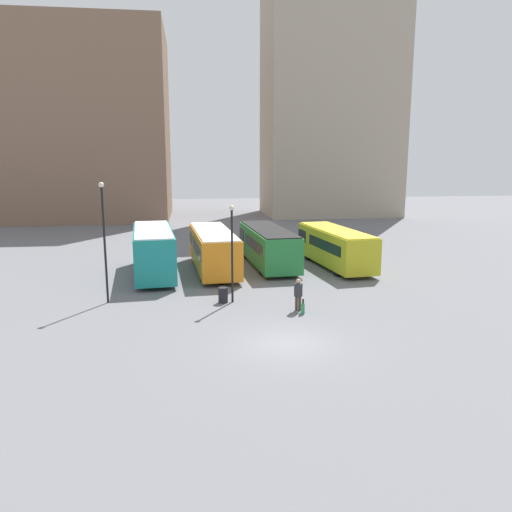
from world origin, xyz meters
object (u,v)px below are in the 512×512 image
bus_1 (213,249)px  lamp_post_1 (232,246)px  traveler (298,292)px  lamp_post_0 (104,234)px  suitcase (303,308)px  bus_3 (335,246)px  trash_bin (223,295)px  bus_2 (268,245)px  bus_0 (153,250)px

bus_1 → lamp_post_1: size_ratio=1.85×
traveler → lamp_post_0: lamp_post_0 is taller
traveler → suitcase: 0.89m
bus_3 → lamp_post_0: (-15.00, -7.55, 2.30)m
lamp_post_0 → trash_bin: bearing=-7.2°
bus_2 → trash_bin: bearing=153.2°
lamp_post_0 → lamp_post_1: size_ratio=1.23×
suitcase → bus_2: bearing=12.3°
bus_2 → traveler: 11.37m
bus_1 → traveler: bearing=-163.1°
bus_2 → bus_0: bearing=100.9°
bus_1 → bus_3: 8.88m
bus_0 → lamp_post_0: lamp_post_0 is taller
lamp_post_0 → trash_bin: size_ratio=7.71×
suitcase → lamp_post_1: 5.11m
bus_2 → lamp_post_0: bearing=126.1°
bus_0 → traveler: size_ratio=5.44×
trash_bin → lamp_post_1: bearing=4.2°
bus_1 → suitcase: bearing=-163.3°
bus_1 → lamp_post_1: 8.23m
bus_2 → suitcase: (-0.05, -11.85, -1.23)m
bus_3 → lamp_post_1: size_ratio=1.77×
bus_3 → lamp_post_1: lamp_post_1 is taller
bus_2 → lamp_post_1: 10.08m
bus_1 → trash_bin: bearing=176.7°
bus_1 → bus_0: bearing=97.8°
lamp_post_1 → trash_bin: bearing=-175.8°
bus_1 → trash_bin: bus_1 is taller
bus_3 → bus_0: bearing=88.2°
trash_bin → bus_2: bearing=67.2°
suitcase → trash_bin: size_ratio=0.93×
bus_0 → trash_bin: 8.45m
suitcase → trash_bin: 4.63m
trash_bin → lamp_post_0: bearing=172.8°
bus_2 → traveler: size_ratio=5.76×
traveler → bus_3: bearing=-13.2°
lamp_post_1 → lamp_post_0: bearing=173.6°
bus_1 → bus_2: bus_1 is taller
bus_0 → lamp_post_1: (4.72, -7.18, 1.44)m
traveler → bus_0: bearing=53.4°
suitcase → lamp_post_0: size_ratio=0.12×
bus_3 → traveler: (-4.98, -10.33, -0.49)m
suitcase → trash_bin: trash_bin is taller
lamp_post_0 → bus_3: bearing=26.7°
bus_2 → traveler: bearing=175.1°
lamp_post_0 → trash_bin: 7.16m
bus_0 → bus_1: size_ratio=0.94×
bus_0 → bus_3: bearing=-90.6°
bus_0 → traveler: bearing=-144.7°
lamp_post_1 → bus_3: bearing=45.3°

